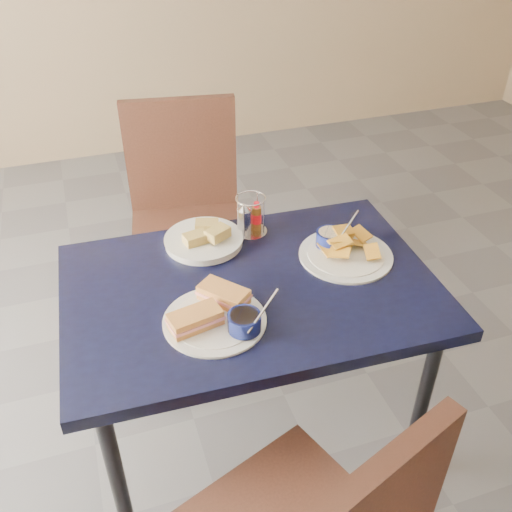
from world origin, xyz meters
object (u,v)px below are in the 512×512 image
object	(u,v)px
chair_far	(182,204)
sandwich_plate	(218,314)
plantain_plate	(341,249)
bread_basket	(205,239)
dining_table	(251,304)
condiment_caddy	(249,218)

from	to	relation	value
chair_far	sandwich_plate	bearing A→B (deg)	-95.74
plantain_plate	bread_basket	distance (m)	0.44
dining_table	condiment_caddy	xyz separation A→B (m)	(0.08, 0.27, 0.13)
dining_table	bread_basket	bearing A→B (deg)	106.86
dining_table	condiment_caddy	bearing A→B (deg)	72.89
dining_table	sandwich_plate	xyz separation A→B (m)	(-0.13, -0.12, 0.10)
chair_far	condiment_caddy	distance (m)	0.62
dining_table	plantain_plate	size ratio (longest dim) A/B	3.80
bread_basket	condiment_caddy	world-z (taller)	condiment_caddy
sandwich_plate	plantain_plate	distance (m)	0.49
dining_table	sandwich_plate	size ratio (longest dim) A/B	3.68
sandwich_plate	dining_table	bearing A→B (deg)	42.77
chair_far	plantain_plate	bearing A→B (deg)	-65.04
sandwich_plate	bread_basket	distance (m)	0.38
sandwich_plate	condiment_caddy	bearing A→B (deg)	61.17
plantain_plate	dining_table	bearing A→B (deg)	-169.27
sandwich_plate	bread_basket	bearing A→B (deg)	81.29
plantain_plate	condiment_caddy	xyz separation A→B (m)	(-0.24, 0.21, 0.04)
sandwich_plate	bread_basket	world-z (taller)	sandwich_plate
plantain_plate	condiment_caddy	world-z (taller)	condiment_caddy
condiment_caddy	bread_basket	bearing A→B (deg)	-173.25
dining_table	condiment_caddy	world-z (taller)	condiment_caddy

